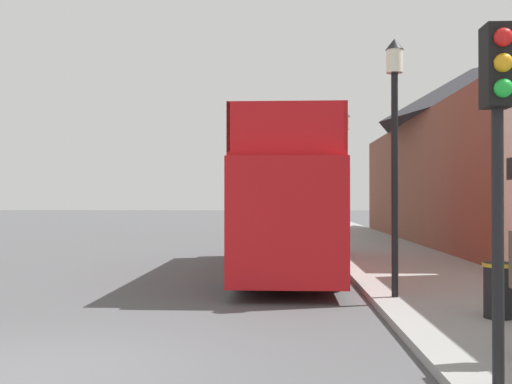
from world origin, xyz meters
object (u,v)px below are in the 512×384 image
Objects in this scene: traffic_signal at (498,121)px; lamp_post_second at (345,155)px; lamp_post_nearest at (395,120)px; litter_bin at (498,288)px; parked_car_ahead_of_bus at (295,231)px; tour_bus at (287,206)px.

lamp_post_second is at bearing 89.68° from traffic_signal.
litter_bin is (1.25, -2.01, -2.97)m from lamp_post_nearest.
lamp_post_nearest is 9.44m from lamp_post_second.
litter_bin is at bearing 70.41° from traffic_signal.
tour_bus is at bearing -94.27° from parked_car_ahead_of_bus.
tour_bus is 5.54m from lamp_post_nearest.
lamp_post_nearest reaches higher than tour_bus.
lamp_post_nearest is (0.01, 5.54, 0.73)m from traffic_signal.
parked_car_ahead_of_bus is 0.81× the size of lamp_post_second.
tour_bus is at bearing 101.09° from traffic_signal.
traffic_signal is at bearing -90.07° from lamp_post_nearest.
lamp_post_second is (0.08, 9.44, -0.01)m from lamp_post_nearest.
parked_car_ahead_of_bus is at bearing 95.09° from traffic_signal.
lamp_post_nearest reaches higher than traffic_signal.
traffic_signal is (2.04, -10.39, 1.01)m from tour_bus.
lamp_post_nearest is at bearing 121.99° from litter_bin.
traffic_signal is 5.59m from lamp_post_nearest.
lamp_post_second is at bearing 89.53° from lamp_post_nearest.
lamp_post_second is at bearing 95.86° from litter_bin.
litter_bin is at bearing -63.64° from tour_bus.
lamp_post_nearest reaches higher than lamp_post_second.
lamp_post_nearest is 5.65× the size of litter_bin.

